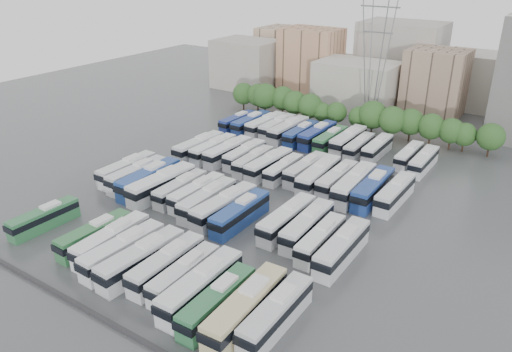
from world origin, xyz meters
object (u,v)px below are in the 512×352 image
Objects in this scene: bus_r2_s4 at (245,155)px; bus_r2_s1 at (199,147)px; bus_r2_s10 at (337,179)px; bus_r3_s13 at (424,161)px; bus_r1_s3 at (162,184)px; bus_r3_s10 at (377,148)px; bus_r1_s11 at (307,226)px; bus_r2_s11 at (354,184)px; bus_r0_s1 at (44,218)px; bus_r1_s10 at (287,219)px; bus_r0_s8 at (167,264)px; bus_r1_s4 at (181,189)px; electricity_pylon at (377,43)px; bus_r2_s8 at (306,169)px; bus_r2_s6 at (269,164)px; bus_r2_s13 at (395,193)px; bus_r1_s2 at (149,179)px; bus_r1_s1 at (137,175)px; bus_r1_s0 at (127,169)px; bus_r2_s5 at (253,161)px; bus_r2_s7 at (284,169)px; bus_r3_s0 at (238,121)px; bus_r3_s12 at (409,155)px; bus_r1_s7 at (224,206)px; bus_r0_s9 at (184,274)px; bus_r0_s6 at (123,251)px; bus_r3_s1 at (251,123)px; bus_r0_s13 at (276,313)px; bus_r3_s6 at (317,135)px; bus_r0_s10 at (201,286)px; bus_r1_s12 at (321,239)px; bus_r1_s6 at (207,200)px; bus_r1_s13 at (342,248)px; bus_r2_s2 at (213,149)px; bus_r0_s4 at (95,235)px; bus_r2_s9 at (318,175)px; bus_r3_s4 at (289,130)px; bus_r3_s3 at (278,127)px; bus_r3_s5 at (301,134)px; bus_r3_s7 at (330,139)px; bus_r3_s9 at (359,146)px; bus_r0_s7 at (142,259)px; bus_r1_s8 at (240,213)px; bus_r3_s8 at (348,140)px; bus_r3_s2 at (266,124)px.

bus_r2_s1 is at bearing -170.24° from bus_r2_s4.
bus_r2_s10 is 19.37m from bus_r3_s13.
bus_r1_s3 is 43.64m from bus_r3_s10.
bus_r2_s11 reaches higher than bus_r1_s11.
bus_r1_s10 is (30.01, 19.37, 0.26)m from bus_r0_s1.
bus_r1_s4 is at bearing 125.94° from bus_r0_s8.
bus_r2_s8 is at bearing -85.36° from electricity_pylon.
bus_r2_s13 is (23.34, 1.39, 0.02)m from bus_r2_s6.
bus_r1_s2 is at bearing 138.33° from bus_r0_s8.
bus_r1_s1 is 33.18m from bus_r1_s11.
bus_r2_s6 is at bearing -142.33° from bus_r3_s13.
bus_r1_s0 is 22.97m from bus_r2_s5.
electricity_pylon is 42.39m from bus_r2_s7.
bus_r3_s12 is at bearing 4.75° from bus_r3_s0.
bus_r1_s7 is at bearing -113.40° from bus_r3_s12.
bus_r0_s9 is 19.64m from bus_r1_s11.
bus_r0_s6 is 55.65m from bus_r3_s1.
bus_r0_s13 is 39.63m from bus_r2_s7.
bus_r3_s6 is (16.41, 1.07, 0.07)m from bus_r3_s1.
bus_r1_s12 is at bearing 67.85° from bus_r0_s10.
electricity_pylon is 2.48× the size of bus_r1_s3.
electricity_pylon is at bearing 84.40° from bus_r1_s6.
bus_r1_s13 reaches higher than bus_r1_s6.
bus_r1_s0 is at bearing -110.30° from bus_r2_s2.
bus_r0_s4 is 0.87× the size of bus_r2_s9.
bus_r3_s0 is 39.61m from bus_r3_s12.
bus_r1_s10 is at bearing -57.90° from bus_r3_s4.
bus_r0_s4 is at bearing -98.67° from bus_r2_s6.
bus_r1_s11 is 20.90m from bus_r2_s7.
bus_r2_s1 is 20.57m from bus_r3_s3.
bus_r3_s5 is at bearing 93.51° from bus_r1_s6.
bus_r1_s1 is 16.57m from bus_r2_s1.
bus_r2_s11 is at bearing -41.86° from bus_r3_s5.
bus_r2_s9 is at bearing -117.13° from bus_r3_s12.
bus_r1_s12 is 37.89m from bus_r3_s10.
bus_r1_s7 is at bearing -89.31° from bus_r3_s7.
bus_r1_s2 is at bearing -9.44° from bus_r1_s0.
bus_r1_s10 reaches higher than bus_r2_s8.
bus_r1_s11 is (3.39, -0.08, -0.02)m from bus_r1_s10.
bus_r3_s0 is 29.74m from bus_r3_s9.
electricity_pylon is 75.76m from bus_r0_s7.
electricity_pylon is at bearing 55.15° from bus_r3_s3.
bus_r2_s11 is (-0.05, 16.28, 0.16)m from bus_r1_s11.
bus_r0_s4 is 0.94× the size of bus_r0_s13.
bus_r2_s1 reaches higher than bus_r1_s8.
bus_r2_s2 is 1.08× the size of bus_r3_s9.
bus_r0_s10 is 55.40m from bus_r3_s8.
bus_r1_s4 is at bearing -95.71° from bus_r3_s5.
bus_r3_s4 is (6.37, -0.55, 0.09)m from bus_r3_s2.
bus_r3_s1 is (-33.15, 17.77, -0.21)m from bus_r2_s11.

